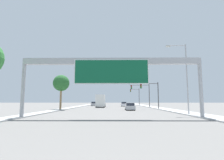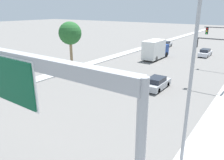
% 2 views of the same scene
% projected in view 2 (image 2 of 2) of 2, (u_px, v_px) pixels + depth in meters
% --- Properties ---
extents(median_strip_left, '(2.00, 120.00, 0.15)m').
position_uv_depth(median_strip_left, '(147.00, 47.00, 53.46)').
color(median_strip_left, '#ADADAD').
rests_on(median_strip_left, ground).
extents(car_near_right, '(1.72, 4.44, 1.46)m').
position_uv_depth(car_near_right, '(205.00, 53.00, 42.90)').
color(car_near_right, silver).
rests_on(car_near_right, ground).
extents(car_mid_left, '(1.84, 4.23, 1.47)m').
position_uv_depth(car_mid_left, '(166.00, 44.00, 53.03)').
color(car_mid_left, '#A5A8AD').
rests_on(car_mid_left, ground).
extents(car_far_right, '(1.80, 4.28, 1.43)m').
position_uv_depth(car_far_right, '(157.00, 83.00, 25.42)').
color(car_far_right, '#A5A8AD').
rests_on(car_far_right, ground).
extents(truck_box_primary, '(2.45, 7.04, 3.53)m').
position_uv_depth(truck_box_primary, '(155.00, 50.00, 40.23)').
color(truck_box_primary, navy).
rests_on(truck_box_primary, ground).
extents(traffic_light_near_intersection, '(4.29, 0.32, 6.05)m').
position_uv_depth(traffic_light_near_intersection, '(218.00, 54.00, 24.35)').
color(traffic_light_near_intersection, '#3D3D3F').
rests_on(traffic_light_near_intersection, ground).
extents(palm_tree_background, '(3.35, 3.35, 7.21)m').
position_uv_depth(palm_tree_background, '(70.00, 34.00, 31.96)').
color(palm_tree_background, '#8C704C').
rests_on(palm_tree_background, ground).
extents(street_lamp_right, '(2.83, 0.28, 9.79)m').
position_uv_depth(street_lamp_right, '(185.00, 75.00, 11.17)').
color(street_lamp_right, '#9EA0A5').
rests_on(street_lamp_right, ground).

